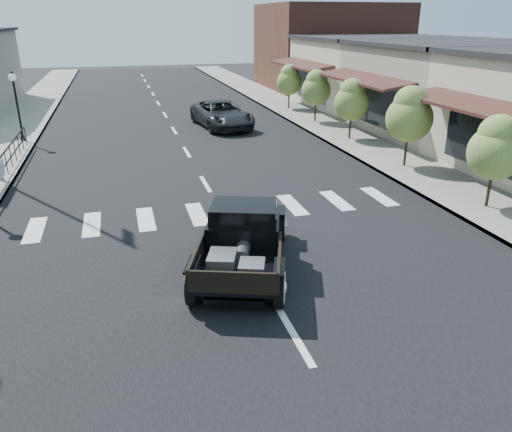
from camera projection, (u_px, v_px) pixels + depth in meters
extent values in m
plane|color=black|center=(254.00, 268.00, 12.44)|extent=(120.00, 120.00, 0.00)
cube|color=black|center=(179.00, 138.00, 25.88)|extent=(14.00, 80.00, 0.02)
cube|color=gray|center=(0.00, 148.00, 23.76)|extent=(3.00, 80.00, 0.15)
cube|color=gray|center=(330.00, 128.00, 27.96)|extent=(3.00, 80.00, 0.15)
cube|color=#A09386|center=(459.00, 89.00, 26.96)|extent=(10.00, 9.00, 4.50)
cube|color=#BBB49E|center=(378.00, 73.00, 35.03)|extent=(10.00, 9.00, 4.50)
cube|color=brown|center=(329.00, 47.00, 43.66)|extent=(11.00, 10.00, 7.00)
imported|color=black|center=(222.00, 114.00, 28.28)|extent=(3.10, 5.62, 1.49)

